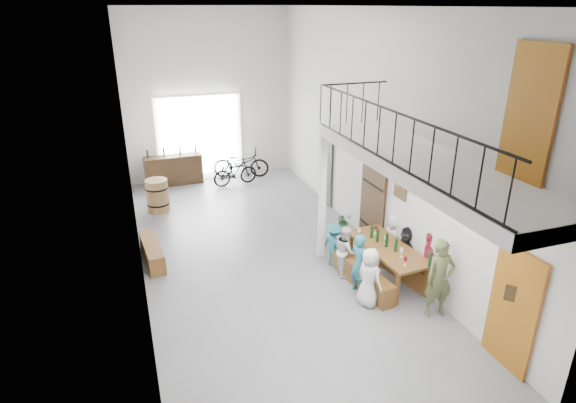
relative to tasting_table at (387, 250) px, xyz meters
name	(u,v)px	position (x,y,z in m)	size (l,w,h in m)	color
floor	(263,255)	(-2.20, 1.92, -0.71)	(12.00, 12.00, 0.00)	slate
room_walls	(259,106)	(-2.20, 1.92, 2.85)	(12.00, 12.00, 12.00)	silver
gateway_portal	(200,138)	(-2.60, 7.86, 0.69)	(2.80, 0.08, 2.80)	white
right_wall_decor	(411,201)	(0.50, 0.05, 1.04)	(0.07, 8.28, 5.07)	#8C5210
balcony	(422,167)	(-0.22, -1.21, 2.26)	(1.52, 5.62, 4.00)	white
tasting_table	(387,250)	(0.00, 0.00, 0.00)	(1.00, 2.14, 0.79)	brown
bench_inner	(361,275)	(-0.61, -0.03, -0.47)	(0.32, 2.01, 0.46)	brown
bench_wall	(399,265)	(0.37, 0.08, -0.47)	(0.27, 2.04, 0.47)	brown
tableware	(384,239)	(-0.07, 0.08, 0.23)	(0.48, 1.52, 0.35)	black
side_bench	(152,252)	(-4.70, 2.49, -0.48)	(0.35, 1.60, 0.45)	brown
oak_barrel	(157,195)	(-4.28, 5.45, -0.23)	(0.64, 0.64, 0.94)	brown
serving_counter	(174,170)	(-3.57, 7.57, -0.22)	(1.84, 0.51, 0.97)	#3C2714
counter_bottles	(172,152)	(-3.57, 7.58, 0.40)	(1.60, 0.12, 0.28)	black
guest_left_a	(369,277)	(-0.81, -0.72, -0.09)	(0.60, 0.39, 1.23)	silver
guest_left_b	(359,264)	(-0.78, -0.24, -0.05)	(0.48, 0.31, 1.31)	#236674
guest_left_c	(345,251)	(-0.74, 0.49, -0.13)	(0.56, 0.43, 1.15)	silver
guest_left_d	(334,245)	(-0.82, 0.92, -0.19)	(0.67, 0.39, 1.04)	#236674
guest_right_a	(428,261)	(0.59, -0.63, -0.05)	(0.77, 0.32, 1.32)	#B21E38
guest_right_b	(406,251)	(0.51, 0.08, -0.15)	(1.03, 0.33, 1.11)	black
guest_right_c	(393,238)	(0.56, 0.71, -0.14)	(0.55, 0.36, 1.13)	silver
host_standing	(440,279)	(0.26, -1.45, 0.08)	(0.57, 0.38, 1.57)	#4E5630
potted_plant	(344,221)	(0.25, 2.60, -0.49)	(0.39, 0.34, 0.44)	#1C4319
bicycle_near	(241,163)	(-1.30, 7.52, -0.21)	(0.66, 1.88, 0.99)	black
bicycle_far	(235,172)	(-1.68, 6.81, -0.26)	(0.42, 1.50, 0.90)	black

